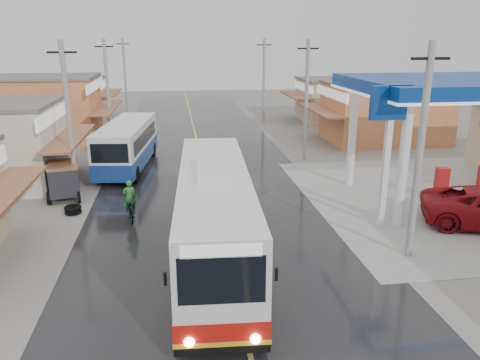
# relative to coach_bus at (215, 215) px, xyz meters

# --- Properties ---
(ground) EXTENTS (120.00, 120.00, 0.00)m
(ground) POSITION_rel_coach_bus_xyz_m (0.41, -0.71, -1.81)
(ground) COLOR slate
(ground) RESTS_ON ground
(road) EXTENTS (12.00, 90.00, 0.02)m
(road) POSITION_rel_coach_bus_xyz_m (0.41, 14.29, -1.80)
(road) COLOR black
(road) RESTS_ON ground
(centre_line) EXTENTS (0.15, 90.00, 0.01)m
(centre_line) POSITION_rel_coach_bus_xyz_m (0.41, 14.29, -1.79)
(centre_line) COLOR #D8CC4C
(centre_line) RESTS_ON road
(shopfronts_left) EXTENTS (11.00, 44.00, 5.20)m
(shopfronts_left) POSITION_rel_coach_bus_xyz_m (-12.59, 17.29, -1.81)
(shopfronts_left) COLOR tan
(shopfronts_left) RESTS_ON ground
(shopfronts_right) EXTENTS (11.00, 44.00, 4.80)m
(shopfronts_right) POSITION_rel_coach_bus_xyz_m (15.41, 11.29, -1.81)
(shopfronts_right) COLOR #BCB2A4
(shopfronts_right) RESTS_ON ground
(utility_poles_left) EXTENTS (1.60, 50.00, 8.00)m
(utility_poles_left) POSITION_rel_coach_bus_xyz_m (-6.59, 15.29, -1.81)
(utility_poles_left) COLOR gray
(utility_poles_left) RESTS_ON ground
(utility_poles_right) EXTENTS (1.60, 36.00, 8.00)m
(utility_poles_right) POSITION_rel_coach_bus_xyz_m (7.41, 14.29, -1.81)
(utility_poles_right) COLOR gray
(utility_poles_right) RESTS_ON ground
(coach_bus) EXTENTS (3.34, 12.13, 3.75)m
(coach_bus) POSITION_rel_coach_bus_xyz_m (0.00, 0.00, 0.00)
(coach_bus) COLOR silver
(coach_bus) RESTS_ON road
(second_bus) EXTENTS (3.44, 9.05, 2.93)m
(second_bus) POSITION_rel_coach_bus_xyz_m (-4.36, 13.62, -0.23)
(second_bus) COLOR silver
(second_bus) RESTS_ON road
(cyclist) EXTENTS (0.92, 1.90, 1.97)m
(cyclist) POSITION_rel_coach_bus_xyz_m (-3.48, 4.58, -1.16)
(cyclist) COLOR black
(cyclist) RESTS_ON ground
(tricycle_near) EXTENTS (2.03, 2.50, 1.87)m
(tricycle_near) POSITION_rel_coach_bus_xyz_m (-7.14, 8.16, -0.74)
(tricycle_near) COLOR #26262D
(tricycle_near) RESTS_ON ground
(tyre_stack) EXTENTS (0.80, 0.80, 0.41)m
(tyre_stack) POSITION_rel_coach_bus_xyz_m (-6.31, 5.78, -1.60)
(tyre_stack) COLOR black
(tyre_stack) RESTS_ON ground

